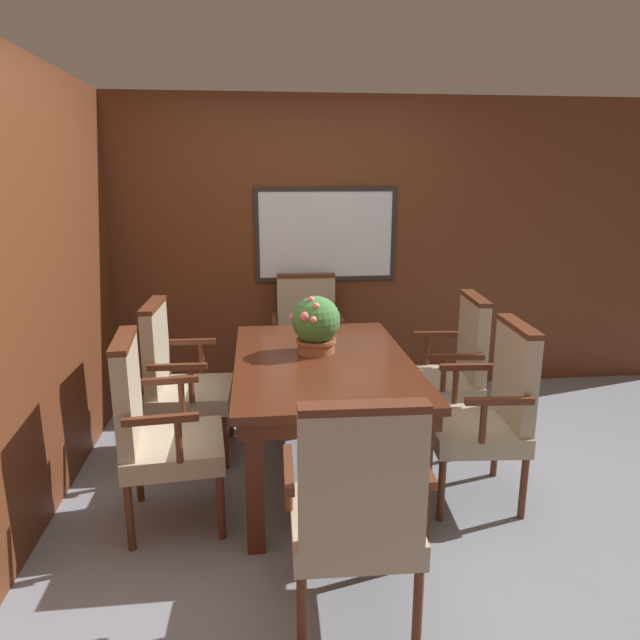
{
  "coord_description": "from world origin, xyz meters",
  "views": [
    {
      "loc": [
        -0.37,
        -2.93,
        1.83
      ],
      "look_at": [
        0.0,
        0.43,
        0.96
      ],
      "focal_mm": 32.0,
      "sensor_mm": 36.0,
      "label": 1
    }
  ],
  "objects_px": {
    "chair_head_near": "(357,507)",
    "chair_head_far": "(307,336)",
    "dining_table": "(323,374)",
    "chair_right_near": "(489,408)",
    "chair_right_far": "(452,366)",
    "potted_plant": "(316,324)",
    "chair_left_near": "(156,426)",
    "chair_left_far": "(178,376)"
  },
  "relations": [
    {
      "from": "chair_head_near",
      "to": "dining_table",
      "type": "bearing_deg",
      "value": -88.73
    },
    {
      "from": "dining_table",
      "to": "chair_head_near",
      "type": "bearing_deg",
      "value": -90.41
    },
    {
      "from": "chair_head_near",
      "to": "chair_head_far",
      "type": "xyz_separation_m",
      "value": [
        0.02,
        2.47,
        0.0
      ]
    },
    {
      "from": "chair_head_near",
      "to": "potted_plant",
      "type": "xyz_separation_m",
      "value": [
        -0.02,
        1.37,
        0.39
      ]
    },
    {
      "from": "dining_table",
      "to": "chair_right_near",
      "type": "relative_size",
      "value": 1.54
    },
    {
      "from": "dining_table",
      "to": "chair_left_near",
      "type": "distance_m",
      "value": 1.01
    },
    {
      "from": "chair_head_near",
      "to": "chair_right_near",
      "type": "height_order",
      "value": "same"
    },
    {
      "from": "chair_left_near",
      "to": "chair_left_far",
      "type": "distance_m",
      "value": 0.77
    },
    {
      "from": "chair_head_near",
      "to": "chair_right_far",
      "type": "bearing_deg",
      "value": -118.79
    },
    {
      "from": "chair_head_near",
      "to": "chair_left_far",
      "type": "xyz_separation_m",
      "value": [
        -0.9,
        1.62,
        0.0
      ]
    },
    {
      "from": "dining_table",
      "to": "chair_right_far",
      "type": "xyz_separation_m",
      "value": [
        0.94,
        0.38,
        -0.11
      ]
    },
    {
      "from": "chair_left_near",
      "to": "potted_plant",
      "type": "xyz_separation_m",
      "value": [
        0.89,
        0.52,
        0.39
      ]
    },
    {
      "from": "dining_table",
      "to": "chair_left_near",
      "type": "height_order",
      "value": "chair_left_near"
    },
    {
      "from": "chair_head_far",
      "to": "potted_plant",
      "type": "height_order",
      "value": "potted_plant"
    },
    {
      "from": "dining_table",
      "to": "chair_head_far",
      "type": "height_order",
      "value": "chair_head_far"
    },
    {
      "from": "dining_table",
      "to": "chair_left_far",
      "type": "distance_m",
      "value": 0.99
    },
    {
      "from": "chair_right_far",
      "to": "chair_left_far",
      "type": "bearing_deg",
      "value": -84.84
    },
    {
      "from": "chair_right_near",
      "to": "dining_table",
      "type": "bearing_deg",
      "value": -106.98
    },
    {
      "from": "chair_head_near",
      "to": "chair_head_far",
      "type": "height_order",
      "value": "same"
    },
    {
      "from": "dining_table",
      "to": "chair_head_near",
      "type": "xyz_separation_m",
      "value": [
        -0.01,
        -1.24,
        -0.11
      ]
    },
    {
      "from": "chair_right_far",
      "to": "chair_head_far",
      "type": "xyz_separation_m",
      "value": [
        -0.93,
        0.86,
        0.0
      ]
    },
    {
      "from": "dining_table",
      "to": "chair_left_near",
      "type": "xyz_separation_m",
      "value": [
        -0.92,
        -0.39,
        -0.11
      ]
    },
    {
      "from": "chair_right_near",
      "to": "chair_right_far",
      "type": "xyz_separation_m",
      "value": [
        0.04,
        0.73,
        0.0
      ]
    },
    {
      "from": "chair_head_near",
      "to": "potted_plant",
      "type": "bearing_deg",
      "value": -87.52
    },
    {
      "from": "dining_table",
      "to": "chair_right_near",
      "type": "height_order",
      "value": "chair_right_near"
    },
    {
      "from": "chair_right_near",
      "to": "chair_head_far",
      "type": "xyz_separation_m",
      "value": [
        -0.89,
        1.58,
        0.0
      ]
    },
    {
      "from": "chair_head_far",
      "to": "dining_table",
      "type": "bearing_deg",
      "value": -89.25
    },
    {
      "from": "chair_right_near",
      "to": "potted_plant",
      "type": "distance_m",
      "value": 1.12
    },
    {
      "from": "dining_table",
      "to": "chair_right_near",
      "type": "distance_m",
      "value": 0.98
    },
    {
      "from": "chair_head_near",
      "to": "chair_left_far",
      "type": "distance_m",
      "value": 1.86
    },
    {
      "from": "chair_right_far",
      "to": "chair_head_far",
      "type": "distance_m",
      "value": 1.26
    },
    {
      "from": "chair_head_far",
      "to": "potted_plant",
      "type": "distance_m",
      "value": 1.17
    },
    {
      "from": "chair_right_far",
      "to": "chair_left_far",
      "type": "distance_m",
      "value": 1.85
    },
    {
      "from": "chair_head_far",
      "to": "potted_plant",
      "type": "relative_size",
      "value": 2.89
    },
    {
      "from": "chair_right_far",
      "to": "potted_plant",
      "type": "height_order",
      "value": "potted_plant"
    },
    {
      "from": "dining_table",
      "to": "chair_right_near",
      "type": "xyz_separation_m",
      "value": [
        0.91,
        -0.35,
        -0.11
      ]
    },
    {
      "from": "chair_right_far",
      "to": "chair_head_far",
      "type": "relative_size",
      "value": 1.0
    },
    {
      "from": "chair_right_far",
      "to": "chair_left_far",
      "type": "xyz_separation_m",
      "value": [
        -1.85,
        0.01,
        0.0
      ]
    },
    {
      "from": "chair_left_near",
      "to": "chair_head_far",
      "type": "xyz_separation_m",
      "value": [
        0.94,
        1.62,
        0.0
      ]
    },
    {
      "from": "chair_head_near",
      "to": "potted_plant",
      "type": "height_order",
      "value": "potted_plant"
    },
    {
      "from": "dining_table",
      "to": "chair_head_far",
      "type": "xyz_separation_m",
      "value": [
        0.02,
        1.23,
        -0.11
      ]
    },
    {
      "from": "chair_head_near",
      "to": "chair_right_far",
      "type": "xyz_separation_m",
      "value": [
        0.95,
        1.62,
        0.0
      ]
    }
  ]
}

